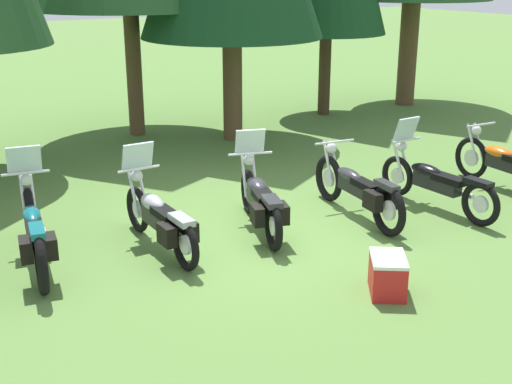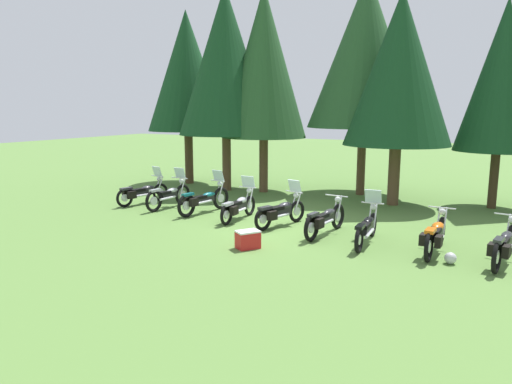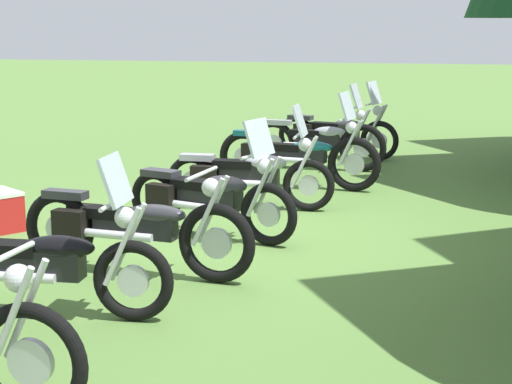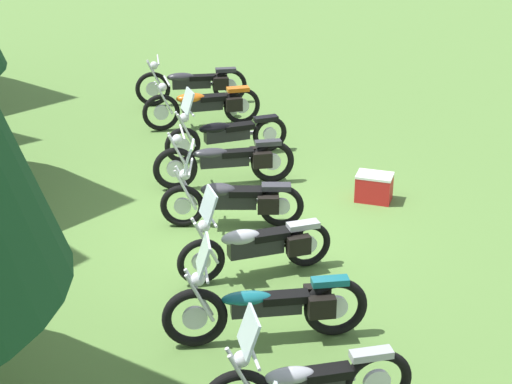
{
  "view_description": "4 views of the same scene",
  "coord_description": "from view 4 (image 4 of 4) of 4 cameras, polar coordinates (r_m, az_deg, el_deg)",
  "views": [
    {
      "loc": [
        -4.71,
        -7.59,
        3.63
      ],
      "look_at": [
        -0.17,
        -0.2,
        0.7
      ],
      "focal_mm": 47.17,
      "sensor_mm": 36.0,
      "label": 1
    },
    {
      "loc": [
        5.78,
        -12.5,
        3.49
      ],
      "look_at": [
        -0.76,
        0.07,
        0.98
      ],
      "focal_mm": 33.02,
      "sensor_mm": 36.0,
      "label": 2
    },
    {
      "loc": [
        8.94,
        2.53,
        2.36
      ],
      "look_at": [
        0.88,
        0.78,
        0.7
      ],
      "focal_mm": 59.63,
      "sensor_mm": 36.0,
      "label": 3
    },
    {
      "loc": [
        -11.08,
        3.28,
        5.78
      ],
      "look_at": [
        -0.75,
        -0.03,
        0.91
      ],
      "focal_mm": 59.55,
      "sensor_mm": 36.0,
      "label": 4
    }
  ],
  "objects": [
    {
      "name": "dropped_helmet",
      "position": [
        17.63,
        -1.68,
        5.5
      ],
      "size": [
        0.27,
        0.27,
        0.27
      ],
      "primitive_type": "sphere",
      "color": "silver",
      "rests_on": "ground_plane"
    },
    {
      "name": "motorcycle_5",
      "position": [
        14.2,
        -1.96,
        2.12
      ],
      "size": [
        0.73,
        2.39,
        1.03
      ],
      "rotation": [
        0.0,
        0.0,
        1.45
      ],
      "color": "black",
      "rests_on": "ground_plane"
    },
    {
      "name": "ground_plane",
      "position": [
        12.92,
        -1.17,
        -2.4
      ],
      "size": [
        80.0,
        80.0,
        0.0
      ],
      "primitive_type": "plane",
      "color": "#547A38"
    },
    {
      "name": "picnic_cooler",
      "position": [
        13.85,
        7.94,
        0.31
      ],
      "size": [
        0.65,
        0.7,
        0.46
      ],
      "color": "red",
      "rests_on": "ground_plane"
    },
    {
      "name": "motorcycle_6",
      "position": [
        15.41,
        -2.11,
        3.94
      ],
      "size": [
        0.61,
        2.34,
        1.34
      ],
      "rotation": [
        0.0,
        0.0,
        1.61
      ],
      "color": "black",
      "rests_on": "ground_plane"
    },
    {
      "name": "motorcycle_8",
      "position": [
        18.38,
        -4.22,
        7.29
      ],
      "size": [
        0.83,
        2.38,
        1.03
      ],
      "rotation": [
        0.0,
        0.0,
        1.4
      ],
      "color": "black",
      "rests_on": "ground_plane"
    },
    {
      "name": "motorcycle_7",
      "position": [
        16.96,
        -3.51,
        5.9
      ],
      "size": [
        0.66,
        2.39,
        1.03
      ],
      "rotation": [
        0.0,
        0.0,
        1.52
      ],
      "color": "black",
      "rests_on": "ground_plane"
    },
    {
      "name": "motorcycle_4",
      "position": [
        12.77,
        -1.52,
        -0.45
      ],
      "size": [
        0.96,
        2.1,
        1.35
      ],
      "rotation": [
        0.0,
        0.0,
        1.26
      ],
      "color": "black",
      "rests_on": "ground_plane"
    },
    {
      "name": "motorcycle_2",
      "position": [
        10.07,
        0.85,
        -7.66
      ],
      "size": [
        0.77,
        2.44,
        1.4
      ],
      "rotation": [
        0.0,
        0.0,
        1.4
      ],
      "color": "black",
      "rests_on": "ground_plane"
    },
    {
      "name": "motorcycle_3",
      "position": [
        11.45,
        0.1,
        -3.54
      ],
      "size": [
        0.61,
        2.19,
        1.34
      ],
      "rotation": [
        0.0,
        0.0,
        1.58
      ],
      "color": "black",
      "rests_on": "ground_plane"
    }
  ]
}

